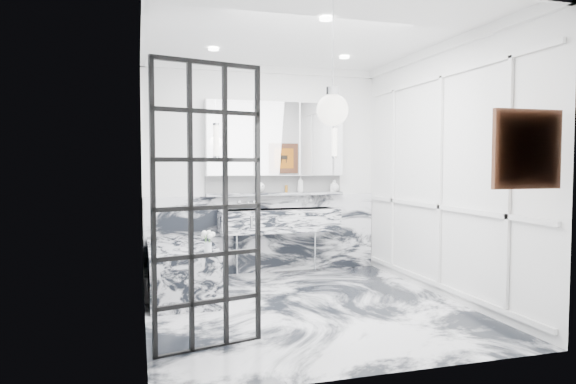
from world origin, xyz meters
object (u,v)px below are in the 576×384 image
object	(u,v)px
crittall_door	(208,208)
trough_sink	(279,220)
mirror_cabinet	(276,139)
bathtub	(182,270)

from	to	relation	value
crittall_door	trough_sink	xyz separation A→B (m)	(1.26, 2.50, -0.40)
mirror_cabinet	trough_sink	bearing A→B (deg)	-90.00
crittall_door	trough_sink	bearing A→B (deg)	48.77
bathtub	mirror_cabinet	bearing A→B (deg)	32.06
crittall_door	mirror_cabinet	world-z (taller)	mirror_cabinet
crittall_door	trough_sink	distance (m)	2.83
trough_sink	bathtub	xyz separation A→B (m)	(-1.33, -0.66, -0.45)
trough_sink	mirror_cabinet	bearing A→B (deg)	90.00
crittall_door	trough_sink	size ratio (longest dim) A/B	1.42
crittall_door	mirror_cabinet	size ratio (longest dim) A/B	1.19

